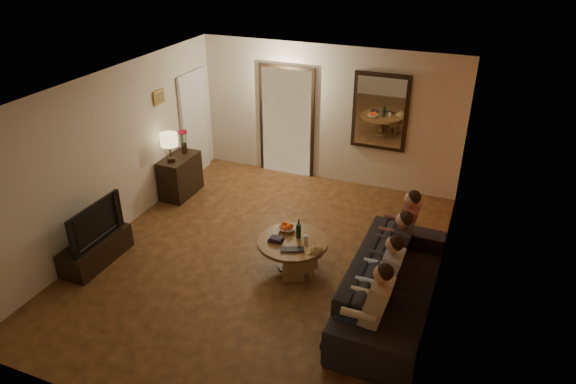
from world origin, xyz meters
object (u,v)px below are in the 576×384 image
at_px(person_d, 401,234).
at_px(coffee_table, 293,253).
at_px(tv_stand, 96,250).
at_px(sofa, 393,285).
at_px(table_lamp, 170,148).
at_px(person_b, 382,283).
at_px(person_c, 392,257).
at_px(person_a, 370,314).
at_px(dog, 300,262).
at_px(wine_bottle, 299,228).
at_px(laptop, 292,251).
at_px(tv, 90,222).
at_px(dresser, 180,176).
at_px(bowl, 287,229).

distance_m(person_d, coffee_table, 1.56).
xyz_separation_m(tv_stand, sofa, (4.27, 0.57, 0.20)).
distance_m(table_lamp, person_b, 4.57).
bearing_deg(person_c, table_lamp, 163.62).
distance_m(person_a, coffee_table, 1.96).
height_order(table_lamp, dog, table_lamp).
relative_size(person_b, wine_bottle, 3.87).
xyz_separation_m(sofa, laptop, (-1.43, 0.11, 0.08)).
bearing_deg(person_b, tv_stand, -176.34).
distance_m(tv, sofa, 4.32).
xyz_separation_m(dresser, table_lamp, (0.00, -0.22, 0.64)).
relative_size(table_lamp, laptop, 1.64).
relative_size(tv_stand, wine_bottle, 3.67).
distance_m(tv_stand, person_a, 4.21).
bearing_deg(person_a, person_d, 90.00).
distance_m(table_lamp, person_d, 4.24).
bearing_deg(person_d, laptop, -149.32).
bearing_deg(tv_stand, laptop, 13.41).
relative_size(tv, person_b, 0.87).
xyz_separation_m(table_lamp, tv, (0.00, -2.09, -0.34)).
xyz_separation_m(person_c, person_d, (0.00, 0.60, 0.00)).
relative_size(table_lamp, sofa, 0.21).
distance_m(table_lamp, tv_stand, 2.25).
bearing_deg(person_b, wine_bottle, 150.17).
height_order(person_a, person_d, same).
bearing_deg(laptop, person_b, -38.27).
bearing_deg(dog, table_lamp, 131.51).
bearing_deg(person_b, laptop, 162.82).
height_order(person_a, person_c, same).
height_order(coffee_table, laptop, laptop).
bearing_deg(coffee_table, person_a, -42.08).
distance_m(person_b, wine_bottle, 1.59).
height_order(coffee_table, wine_bottle, wine_bottle).
height_order(sofa, dog, sofa).
xyz_separation_m(tv_stand, person_d, (4.17, 1.47, 0.41)).
distance_m(dresser, sofa, 4.62).
relative_size(bowl, laptop, 0.79).
relative_size(dog, bowl, 2.16).
bearing_deg(person_c, tv_stand, -168.26).
bearing_deg(dresser, person_a, -32.39).
height_order(wine_bottle, laptop, wine_bottle).
relative_size(table_lamp, person_a, 0.45).
distance_m(person_a, wine_bottle, 1.96).
bearing_deg(sofa, person_b, 162.37).
distance_m(dresser, wine_bottle, 3.07).
bearing_deg(person_c, laptop, -171.91).
xyz_separation_m(person_a, laptop, (-1.33, 1.01, -0.14)).
distance_m(tv_stand, person_d, 4.44).
distance_m(person_c, coffee_table, 1.48).
xyz_separation_m(person_c, coffee_table, (-1.43, 0.09, -0.38)).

